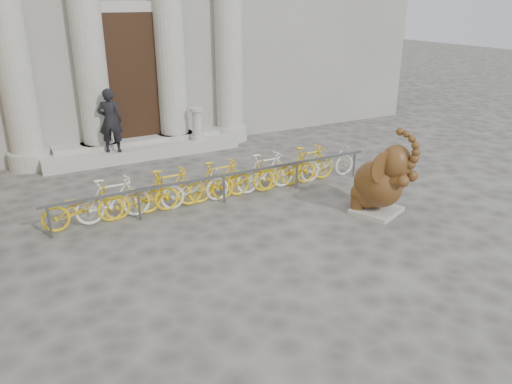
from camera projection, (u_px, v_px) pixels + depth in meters
ground at (318, 312)px, 7.85m from camera, size 80.00×80.00×0.00m
entrance_steps at (143, 150)px, 15.47m from camera, size 6.00×1.20×0.36m
elephant_statue at (380, 182)px, 11.16m from camera, size 1.38×1.62×2.04m
bike_rack at (219, 180)px, 12.00m from camera, size 8.22×0.53×1.00m
pedestrian at (110, 121)px, 14.34m from camera, size 0.80×0.67×1.86m
balustrade_post at (197, 125)px, 15.74m from camera, size 0.42×0.42×1.03m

